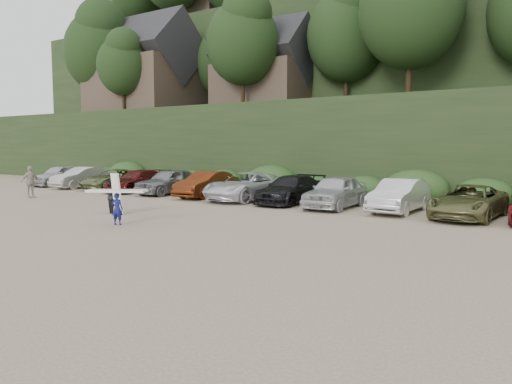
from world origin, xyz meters
The scene contains 6 objects.
ground centered at (0.00, 0.00, 0.00)m, with size 120.00×120.00×0.00m, color tan.
hillside_backdrop centered at (-0.26, 35.93, 11.22)m, with size 90.00×41.50×28.00m.
parked_cars centered at (-4.68, 9.89, 0.76)m, with size 34.24×5.90×1.63m.
distant_walker centered at (-14.99, 3.69, 0.93)m, with size 1.10×0.46×1.87m, color #B0A495.
child_surfer centered at (-2.88, 0.05, 0.93)m, with size 2.30×1.71×1.37m.
adult_surfer centered at (-5.59, 2.10, 0.80)m, with size 1.25×0.85×1.85m.
Camera 1 is at (12.52, -12.59, 3.11)m, focal length 35.00 mm.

